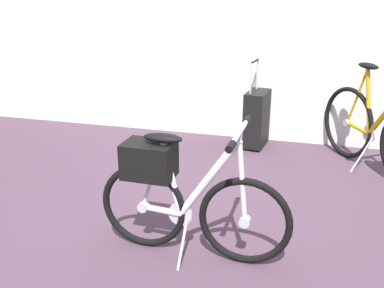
{
  "coord_description": "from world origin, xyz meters",
  "views": [
    {
      "loc": [
        0.72,
        -2.08,
        1.43
      ],
      "look_at": [
        0.06,
        0.29,
        0.55
      ],
      "focal_mm": 40.13,
      "sensor_mm": 36.0,
      "label": 1
    }
  ],
  "objects": [
    {
      "name": "ground_plane",
      "position": [
        0.0,
        0.0,
        0.0
      ],
      "size": [
        7.25,
        7.25,
        0.0
      ],
      "primitive_type": "plane",
      "color": "#473342"
    },
    {
      "name": "folding_bike_foreground",
      "position": [
        0.08,
        -0.03,
        0.38
      ],
      "size": [
        1.11,
        0.53,
        0.78
      ],
      "color": "black",
      "rests_on": "ground_plane"
    },
    {
      "name": "rolling_suitcase",
      "position": [
        0.26,
        1.88,
        0.28
      ],
      "size": [
        0.22,
        0.38,
        0.83
      ],
      "color": "black",
      "rests_on": "ground_plane"
    }
  ]
}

